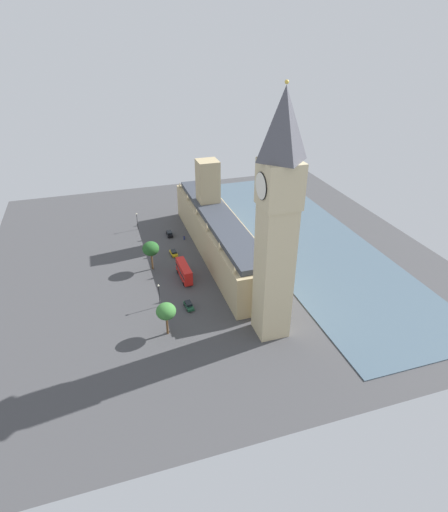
% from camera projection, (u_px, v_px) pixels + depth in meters
% --- Properties ---
extents(ground_plane, '(141.33, 141.33, 0.00)m').
position_uv_depth(ground_plane, '(214.00, 254.00, 137.79)').
color(ground_plane, '#424244').
extents(river_thames, '(38.28, 127.20, 0.25)m').
position_uv_depth(river_thames, '(306.00, 239.00, 146.69)').
color(river_thames, '#475B6B').
rests_on(river_thames, ground).
extents(parliament_building, '(12.72, 71.33, 27.72)m').
position_uv_depth(parliament_building, '(218.00, 231.00, 135.75)').
color(parliament_building, tan).
rests_on(parliament_building, ground).
extents(clock_tower, '(8.21, 8.21, 57.97)m').
position_uv_depth(clock_tower, '(277.00, 220.00, 88.98)').
color(clock_tower, '#CCBA8E').
rests_on(clock_tower, ground).
extents(car_black_near_tower, '(1.95, 4.60, 1.74)m').
position_uv_depth(car_black_near_tower, '(169.00, 233.00, 149.08)').
color(car_black_near_tower, black).
rests_on(car_black_near_tower, ground).
extents(car_yellow_cab_by_river_gate, '(2.13, 4.34, 1.74)m').
position_uv_depth(car_yellow_cab_by_river_gate, '(174.00, 253.00, 136.63)').
color(car_yellow_cab_by_river_gate, gold).
rests_on(car_yellow_cab_by_river_gate, ground).
extents(double_decker_bus_kerbside, '(2.96, 10.58, 4.75)m').
position_uv_depth(double_decker_bus_kerbside, '(184.00, 271.00, 123.32)').
color(double_decker_bus_kerbside, red).
rests_on(double_decker_bus_kerbside, ground).
extents(car_dark_green_leading, '(2.15, 4.38, 1.74)m').
position_uv_depth(car_dark_green_leading, '(189.00, 305.00, 111.37)').
color(car_dark_green_leading, '#19472D').
rests_on(car_dark_green_leading, ground).
extents(pedestrian_trailing, '(0.56, 0.65, 1.67)m').
position_uv_depth(pedestrian_trailing, '(184.00, 237.00, 146.64)').
color(pedestrian_trailing, navy).
rests_on(pedestrian_trailing, ground).
extents(plane_tree_midblock, '(5.08, 5.08, 9.34)m').
position_uv_depth(plane_tree_midblock, '(151.00, 249.00, 125.95)').
color(plane_tree_midblock, brown).
rests_on(plane_tree_midblock, ground).
extents(plane_tree_far_end, '(4.81, 4.81, 8.82)m').
position_uv_depth(plane_tree_far_end, '(166.00, 312.00, 99.41)').
color(plane_tree_far_end, brown).
rests_on(plane_tree_far_end, ground).
extents(street_lamp_under_trees, '(0.56, 0.56, 6.53)m').
position_uv_depth(street_lamp_under_trees, '(137.00, 218.00, 151.86)').
color(street_lamp_under_trees, black).
rests_on(street_lamp_under_trees, ground).
extents(street_lamp_opposite_hall, '(0.56, 0.56, 6.90)m').
position_uv_depth(street_lamp_opposite_hall, '(159.00, 291.00, 110.22)').
color(street_lamp_opposite_hall, black).
rests_on(street_lamp_opposite_hall, ground).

